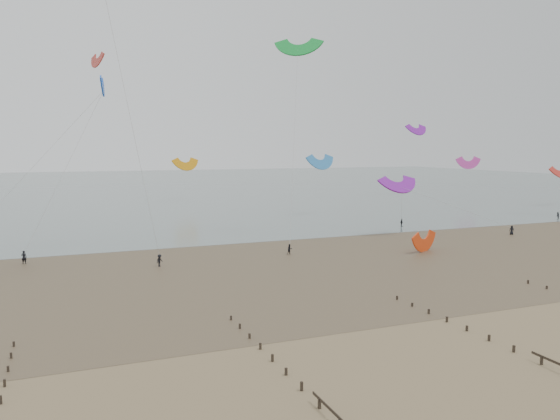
{
  "coord_description": "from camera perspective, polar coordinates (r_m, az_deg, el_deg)",
  "views": [
    {
      "loc": [
        -27.99,
        -34.72,
        15.75
      ],
      "look_at": [
        -2.7,
        28.0,
        8.0
      ],
      "focal_mm": 35.0,
      "sensor_mm": 36.0,
      "label": 1
    }
  ],
  "objects": [
    {
      "name": "grounded_kite",
      "position": [
        86.21,
        14.86,
        -4.21
      ],
      "size": [
        7.42,
        6.81,
        3.29
      ],
      "primitive_type": null,
      "rotation": [
        1.54,
        0.0,
        0.45
      ],
      "color": "red",
      "rests_on": "ground"
    },
    {
      "name": "ground",
      "position": [
        47.3,
        16.37,
        -13.18
      ],
      "size": [
        500.0,
        500.0,
        0.0
      ],
      "primitive_type": "plane",
      "color": "brown",
      "rests_on": "ground"
    },
    {
      "name": "kites_airborne",
      "position": [
        127.14,
        -15.97,
        9.13
      ],
      "size": [
        212.19,
        127.84,
        42.94
      ],
      "color": "orange",
      "rests_on": "ground"
    },
    {
      "name": "sea_and_shore",
      "position": [
        74.82,
        -2.83,
        -5.62
      ],
      "size": [
        500.0,
        665.0,
        0.03
      ],
      "color": "#475654",
      "rests_on": "ground"
    },
    {
      "name": "kitesurfer_lead",
      "position": [
        82.07,
        -25.19,
        -4.49
      ],
      "size": [
        0.76,
        0.58,
        1.86
      ],
      "primitive_type": "imported",
      "rotation": [
        0.0,
        0.0,
        2.93
      ],
      "color": "black",
      "rests_on": "ground"
    },
    {
      "name": "kitesurfers",
      "position": [
        93.7,
        7.22,
        -2.68
      ],
      "size": [
        116.41,
        22.53,
        1.85
      ],
      "color": "black",
      "rests_on": "ground"
    }
  ]
}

